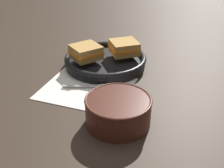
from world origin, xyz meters
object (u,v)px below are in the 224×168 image
object	(u,v)px
soup_bowl	(118,109)
sandwich_near_left	(86,52)
spoon	(96,86)
sandwich_near_right	(124,47)
skillet	(105,61)

from	to	relation	value
soup_bowl	sandwich_near_left	xyz separation A→B (m)	(-0.25, 0.22, 0.02)
spoon	sandwich_near_right	distance (m)	0.21
spoon	sandwich_near_left	xyz separation A→B (m)	(-0.10, 0.10, 0.06)
skillet	sandwich_near_left	bearing A→B (deg)	-133.95
spoon	sandwich_near_left	world-z (taller)	sandwich_near_left
soup_bowl	sandwich_near_right	bearing A→B (deg)	114.71
sandwich_near_left	sandwich_near_right	bearing A→B (deg)	46.05
skillet	sandwich_near_left	xyz separation A→B (m)	(-0.05, -0.05, 0.04)
soup_bowl	skillet	size ratio (longest dim) A/B	0.58
skillet	sandwich_near_right	world-z (taller)	sandwich_near_right
sandwich_near_left	skillet	bearing A→B (deg)	46.05
soup_bowl	sandwich_near_left	distance (m)	0.33
spoon	soup_bowl	bearing A→B (deg)	-69.51
soup_bowl	sandwich_near_right	size ratio (longest dim) A/B	1.29
soup_bowl	spoon	world-z (taller)	soup_bowl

